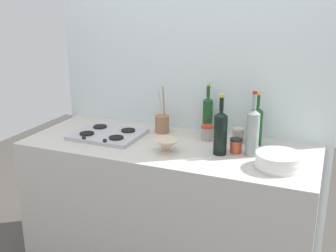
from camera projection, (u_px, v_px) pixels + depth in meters
name	position (u px, v px, depth m)	size (l,w,h in m)	color
counter_block	(168.00, 210.00, 2.66)	(1.80, 0.70, 0.90)	beige
backsplash_panel	(189.00, 91.00, 2.78)	(1.90, 0.06, 2.32)	silver
stovetop_hob	(108.00, 134.00, 2.68)	(0.43, 0.36, 0.04)	#B2B2B7
plate_stack	(278.00, 161.00, 2.16)	(0.25, 0.25, 0.08)	white
wine_bottle_leftmost	(256.00, 124.00, 2.49)	(0.08, 0.08, 0.33)	#19471E
wine_bottle_mid_left	(220.00, 132.00, 2.33)	(0.08, 0.08, 0.35)	black
wine_bottle_mid_right	(253.00, 131.00, 2.31)	(0.07, 0.07, 0.38)	gray
wine_bottle_rightmost	(208.00, 115.00, 2.67)	(0.06, 0.06, 0.35)	#19471E
mixing_bowl	(167.00, 145.00, 2.40)	(0.15, 0.15, 0.08)	beige
utensil_crock	(162.00, 123.00, 2.74)	(0.09, 0.09, 0.31)	#996B4C
condiment_jar_front	(236.00, 146.00, 2.38)	(0.07, 0.07, 0.09)	#C64C2D
condiment_jar_rear	(207.00, 133.00, 2.59)	(0.08, 0.08, 0.10)	#9E998C
condiment_jar_spare	(238.00, 135.00, 2.55)	(0.08, 0.08, 0.09)	#9E998C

